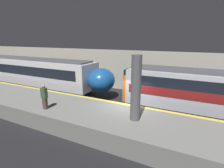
# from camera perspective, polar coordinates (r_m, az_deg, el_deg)

# --- Properties ---
(ground_plane) EXTENTS (120.00, 120.00, 0.00)m
(ground_plane) POSITION_cam_1_polar(r_m,az_deg,el_deg) (12.70, 5.11, -11.11)
(ground_plane) COLOR black
(platform) EXTENTS (40.00, 4.04, 1.11)m
(platform) POSITION_cam_1_polar(r_m,az_deg,el_deg) (10.79, 1.12, -12.71)
(platform) COLOR slate
(platform) RESTS_ON ground
(station_rear_barrier) EXTENTS (50.00, 0.15, 4.30)m
(station_rear_barrier) POSITION_cam_1_polar(r_m,az_deg,el_deg) (18.10, 13.04, 3.61)
(station_rear_barrier) COLOR #B2AD9E
(station_rear_barrier) RESTS_ON ground
(support_pillar_near) EXTENTS (0.55, 0.55, 3.61)m
(support_pillar_near) POSITION_cam_1_polar(r_m,az_deg,el_deg) (9.45, 7.79, -1.47)
(support_pillar_near) COLOR #56565B
(support_pillar_near) RESTS_ON platform
(train_modern) EXTENTS (19.94, 2.88, 3.39)m
(train_modern) POSITION_cam_1_polar(r_m,az_deg,el_deg) (21.92, -24.64, 3.45)
(train_modern) COLOR black
(train_modern) RESTS_ON ground
(person_waiting) EXTENTS (0.38, 0.24, 1.63)m
(person_waiting) POSITION_cam_1_polar(r_m,az_deg,el_deg) (11.89, -21.22, -3.74)
(person_waiting) COLOR #473D33
(person_waiting) RESTS_ON platform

